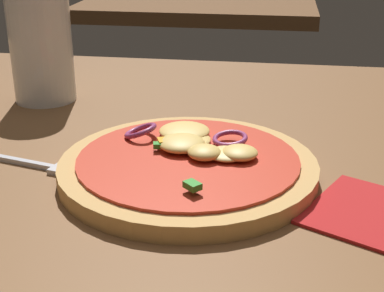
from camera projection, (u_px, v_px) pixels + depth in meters
dining_table at (225, 195)px, 0.52m from camera, size 1.34×0.86×0.03m
pizza at (189, 163)px, 0.52m from camera, size 0.24×0.24×0.03m
fork at (30, 164)px, 0.54m from camera, size 0.18×0.05×0.01m
beer_glass at (42, 54)px, 0.70m from camera, size 0.08×0.08×0.14m
background_table at (204, 1)px, 1.64m from camera, size 0.63×0.63×0.03m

